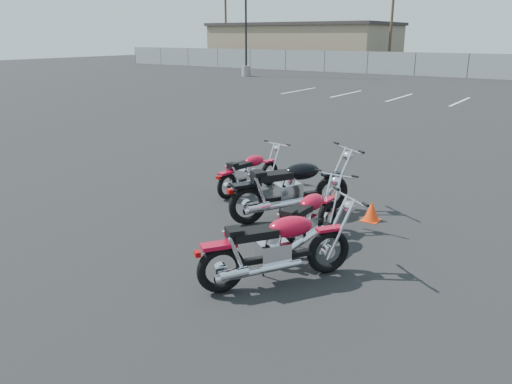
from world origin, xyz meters
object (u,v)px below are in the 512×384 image
Objects in this scene: motorcycle_rear_red at (277,248)px; motorcycle_front_red at (249,172)px; motorcycle_third_red at (306,220)px; motorcycle_second_black at (291,188)px.

motorcycle_front_red is at bearing 130.15° from motorcycle_rear_red.
motorcycle_front_red is 0.93× the size of motorcycle_third_red.
motorcycle_rear_red is (1.09, -2.21, -0.05)m from motorcycle_second_black.
motorcycle_third_red is (2.35, -1.84, 0.03)m from motorcycle_front_red.
motorcycle_third_red is (0.86, -1.00, -0.10)m from motorcycle_second_black.
motorcycle_rear_red reaches higher than motorcycle_front_red.
motorcycle_second_black is 1.14× the size of motorcycle_third_red.
motorcycle_front_red is 1.71m from motorcycle_second_black.
motorcycle_front_red is 4.00m from motorcycle_rear_red.
motorcycle_second_black reaches higher than motorcycle_front_red.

